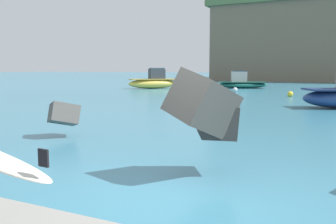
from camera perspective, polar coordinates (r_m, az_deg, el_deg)
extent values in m
plane|color=teal|center=(6.62, 0.00, -12.70)|extent=(400.00, 400.00, 0.00)
cube|color=#3D3A38|center=(7.83, 7.52, -1.14)|extent=(1.08, 1.10, 0.79)
cube|color=#605B56|center=(12.46, -15.58, -0.28)|extent=(1.13, 1.25, 0.92)
cube|color=#4C4944|center=(7.42, 5.16, 1.36)|extent=(1.50, 1.51, 1.44)
cube|color=black|center=(3.49, -18.45, -6.65)|extent=(0.12, 0.03, 0.16)
ellipsoid|color=#EAC64C|center=(41.75, -2.27, 4.34)|extent=(5.05, 5.31, 1.06)
cube|color=#AF9539|center=(41.74, -2.27, 5.01)|extent=(4.65, 4.89, 0.10)
cube|color=#33383D|center=(41.86, -1.72, 5.83)|extent=(1.88, 1.93, 1.10)
cube|color=#334C5B|center=(41.86, -1.72, 6.66)|extent=(1.70, 1.74, 0.12)
ellipsoid|color=#1E6656|center=(43.14, 11.29, 4.05)|extent=(5.98, 4.13, 0.70)
cube|color=#164C41|center=(43.13, 11.29, 4.46)|extent=(5.50, 3.80, 0.10)
cube|color=#B7B2A8|center=(43.06, 10.76, 5.29)|extent=(2.04, 1.84, 1.16)
cube|color=#334C5B|center=(43.05, 10.78, 6.14)|extent=(1.84, 1.65, 0.12)
sphere|color=silver|center=(35.92, 10.20, 3.37)|extent=(0.44, 0.44, 0.44)
sphere|color=yellow|center=(30.82, 18.13, 2.62)|extent=(0.44, 0.44, 0.44)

